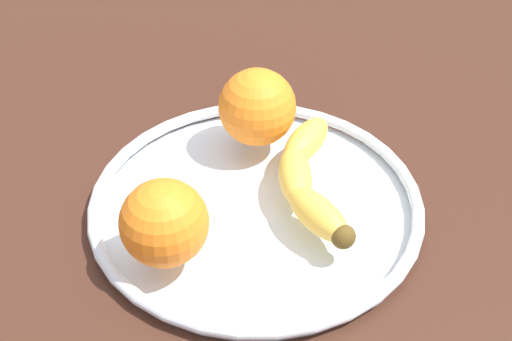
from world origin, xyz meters
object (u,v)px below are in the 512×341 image
object	(u,v)px
fruit_bowl	(256,202)
banana	(307,177)
orange_front_left	(257,107)
orange_back_right	(164,223)

from	to	relation	value
fruit_bowl	banana	bearing A→B (deg)	103.69
banana	orange_front_left	xyz separation A→B (cm)	(-7.59, -5.44, 2.40)
fruit_bowl	orange_front_left	distance (cm)	10.02
orange_back_right	orange_front_left	bearing A→B (deg)	160.35
banana	orange_front_left	size ratio (longest dim) A/B	2.35
fruit_bowl	orange_front_left	xyz separation A→B (cm)	(-8.74, -0.71, 4.84)
banana	fruit_bowl	bearing A→B (deg)	-84.01
fruit_bowl	orange_back_right	bearing A→B (deg)	-39.52
orange_front_left	orange_back_right	bearing A→B (deg)	-19.65
orange_back_right	orange_front_left	size ratio (longest dim) A/B	0.94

